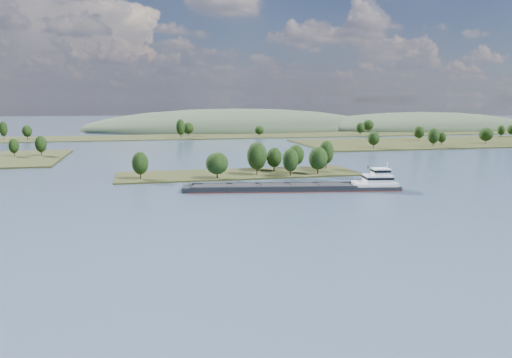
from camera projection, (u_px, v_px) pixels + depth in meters
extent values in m
plane|color=#3B4C67|center=(277.00, 203.00, 150.66)|extent=(1800.00, 1800.00, 0.00)
cube|color=#282E14|center=(239.00, 175.00, 208.38)|extent=(100.00, 30.00, 1.20)
cylinder|color=black|center=(290.00, 171.00, 200.59)|extent=(0.50, 0.50, 3.65)
ellipsoid|color=black|center=(290.00, 160.00, 199.86)|extent=(6.48, 6.48, 9.38)
cylinder|color=black|center=(258.00, 166.00, 219.68)|extent=(0.50, 0.50, 3.03)
ellipsoid|color=black|center=(258.00, 157.00, 219.07)|extent=(7.86, 7.86, 7.80)
cylinder|color=black|center=(257.00, 169.00, 203.53)|extent=(0.50, 0.50, 4.39)
ellipsoid|color=black|center=(257.00, 156.00, 202.65)|extent=(8.25, 8.25, 11.29)
cylinder|color=black|center=(258.00, 168.00, 215.02)|extent=(0.50, 0.50, 2.81)
ellipsoid|color=black|center=(258.00, 159.00, 214.46)|extent=(6.91, 6.91, 7.22)
cylinder|color=black|center=(217.00, 174.00, 194.00)|extent=(0.50, 0.50, 3.36)
ellipsoid|color=black|center=(217.00, 163.00, 193.33)|extent=(8.89, 8.89, 8.65)
cylinder|color=black|center=(141.00, 174.00, 193.13)|extent=(0.50, 0.50, 3.48)
ellipsoid|color=black|center=(140.00, 163.00, 192.43)|extent=(6.36, 6.36, 8.96)
cylinder|color=black|center=(274.00, 167.00, 214.58)|extent=(0.50, 0.50, 3.31)
ellipsoid|color=black|center=(274.00, 157.00, 213.92)|extent=(6.70, 6.70, 8.51)
cylinder|color=black|center=(326.00, 164.00, 221.94)|extent=(0.50, 0.50, 4.12)
ellipsoid|color=black|center=(326.00, 152.00, 221.12)|extent=(6.61, 6.61, 10.59)
cylinder|color=black|center=(318.00, 170.00, 205.54)|extent=(0.50, 0.50, 3.70)
ellipsoid|color=black|center=(318.00, 158.00, 204.81)|extent=(7.78, 7.78, 9.51)
cylinder|color=black|center=(296.00, 165.00, 221.19)|extent=(0.50, 0.50, 3.52)
ellipsoid|color=black|center=(296.00, 155.00, 220.49)|extent=(7.36, 7.36, 9.05)
cylinder|color=black|center=(41.00, 152.00, 272.31)|extent=(0.50, 0.50, 3.59)
ellipsoid|color=black|center=(41.00, 144.00, 271.59)|extent=(6.23, 6.23, 9.23)
cylinder|color=black|center=(14.00, 153.00, 269.88)|extent=(0.50, 0.50, 3.14)
ellipsoid|color=black|center=(14.00, 146.00, 269.25)|extent=(5.31, 5.31, 8.07)
cube|color=#282E14|center=(508.00, 141.00, 375.22)|extent=(320.00, 90.00, 1.60)
cylinder|color=black|center=(373.00, 145.00, 315.68)|extent=(0.50, 0.50, 3.45)
ellipsoid|color=black|center=(374.00, 138.00, 314.99)|extent=(7.48, 7.48, 8.88)
cylinder|color=black|center=(512.00, 135.00, 413.33)|extent=(0.50, 0.50, 3.32)
cylinder|color=black|center=(486.00, 141.00, 347.91)|extent=(0.50, 0.50, 3.67)
ellipsoid|color=black|center=(486.00, 134.00, 347.18)|extent=(9.66, 9.66, 9.45)
cylinder|color=black|center=(433.00, 144.00, 324.86)|extent=(0.50, 0.50, 3.97)
ellipsoid|color=black|center=(434.00, 136.00, 324.06)|extent=(7.39, 7.39, 10.21)
cylinder|color=black|center=(441.00, 143.00, 339.03)|extent=(0.50, 0.50, 2.90)
ellipsoid|color=black|center=(442.00, 137.00, 338.45)|extent=(5.72, 5.72, 7.46)
cylinder|color=black|center=(419.00, 138.00, 373.58)|extent=(0.50, 0.50, 3.59)
ellipsoid|color=black|center=(419.00, 132.00, 372.86)|extent=(7.92, 7.92, 9.24)
cylinder|color=black|center=(501.00, 135.00, 407.39)|extent=(0.50, 0.50, 3.22)
ellipsoid|color=black|center=(501.00, 130.00, 406.75)|extent=(5.89, 5.89, 8.28)
cube|color=#282E14|center=(188.00, 137.00, 420.03)|extent=(900.00, 60.00, 1.20)
cylinder|color=black|center=(4.00, 136.00, 385.50)|extent=(0.50, 0.50, 4.68)
ellipsoid|color=black|center=(3.00, 129.00, 384.57)|extent=(5.91, 5.91, 12.03)
cylinder|color=black|center=(360.00, 133.00, 434.16)|extent=(0.50, 0.50, 3.61)
ellipsoid|color=black|center=(360.00, 128.00, 433.44)|extent=(7.11, 7.11, 9.29)
cylinder|color=black|center=(188.00, 134.00, 424.56)|extent=(0.50, 0.50, 3.79)
ellipsoid|color=black|center=(188.00, 128.00, 423.80)|extent=(9.60, 9.60, 9.76)
cylinder|color=black|center=(368.00, 130.00, 471.24)|extent=(0.50, 0.50, 3.92)
ellipsoid|color=black|center=(368.00, 125.00, 470.46)|extent=(10.18, 10.18, 10.08)
cylinder|color=black|center=(28.00, 137.00, 386.68)|extent=(0.50, 0.50, 3.66)
ellipsoid|color=black|center=(27.00, 131.00, 385.95)|extent=(7.33, 7.33, 9.42)
cylinder|color=black|center=(259.00, 134.00, 421.80)|extent=(0.50, 0.50, 2.86)
ellipsoid|color=black|center=(259.00, 130.00, 421.23)|extent=(7.60, 7.60, 7.37)
cylinder|color=black|center=(181.00, 135.00, 400.60)|extent=(0.50, 0.50, 4.99)
ellipsoid|color=black|center=(180.00, 127.00, 399.60)|extent=(7.04, 7.04, 12.84)
ellipsoid|color=#34452F|center=(421.00, 129.00, 545.47)|extent=(260.00, 140.00, 36.00)
ellipsoid|color=#34452F|center=(236.00, 129.00, 529.64)|extent=(320.00, 160.00, 44.00)
cube|color=black|center=(294.00, 189.00, 172.26)|extent=(73.57, 21.43, 2.01)
cube|color=maroon|center=(294.00, 190.00, 172.32)|extent=(73.78, 21.64, 0.23)
cube|color=black|center=(272.00, 183.00, 176.06)|extent=(55.87, 9.99, 0.73)
cube|color=black|center=(274.00, 188.00, 167.23)|extent=(55.87, 9.99, 0.73)
cube|color=black|center=(273.00, 186.00, 171.67)|extent=(55.41, 17.42, 0.27)
cube|color=black|center=(215.00, 186.00, 170.49)|extent=(9.38, 8.78, 0.32)
cube|color=black|center=(244.00, 185.00, 171.06)|extent=(9.38, 8.78, 0.32)
cube|color=black|center=(273.00, 185.00, 171.63)|extent=(9.38, 8.78, 0.32)
cube|color=black|center=(302.00, 185.00, 172.19)|extent=(9.38, 8.78, 0.32)
cube|color=black|center=(331.00, 184.00, 172.76)|extent=(9.38, 8.78, 0.32)
cube|color=black|center=(186.00, 189.00, 170.11)|extent=(4.10, 8.57, 1.83)
cylinder|color=black|center=(189.00, 185.00, 169.96)|extent=(0.25, 0.25, 2.01)
cube|color=white|center=(375.00, 184.00, 173.62)|extent=(15.89, 11.13, 1.10)
cube|color=white|center=(378.00, 178.00, 173.38)|extent=(10.24, 8.76, 2.74)
cube|color=black|center=(378.00, 177.00, 173.33)|extent=(10.46, 8.97, 0.82)
cube|color=white|center=(380.00, 172.00, 173.06)|extent=(6.33, 6.33, 2.01)
cube|color=black|center=(381.00, 171.00, 173.01)|extent=(6.54, 6.54, 0.73)
cube|color=white|center=(381.00, 169.00, 172.89)|extent=(6.76, 6.76, 0.18)
cylinder|color=white|center=(387.00, 165.00, 172.85)|extent=(0.21, 0.21, 2.38)
cylinder|color=black|center=(368.00, 167.00, 175.36)|extent=(0.53, 0.53, 1.10)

